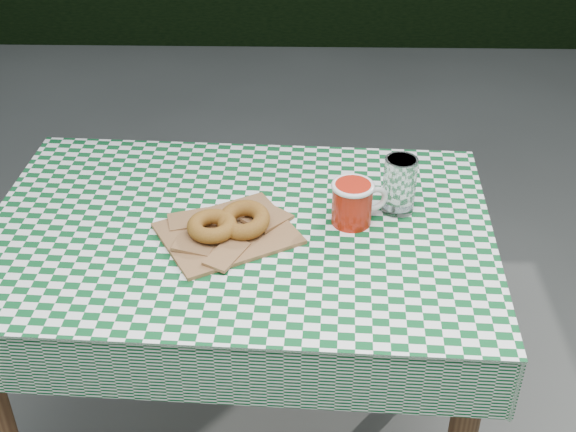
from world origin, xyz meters
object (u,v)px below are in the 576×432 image
object	(u,v)px
table	(244,352)
paper_bag	(228,232)
drinking_glass	(399,185)
coffee_mug	(352,203)

from	to	relation	value
table	paper_bag	distance (m)	0.39
table	drinking_glass	bearing A→B (deg)	14.62
table	paper_bag	size ratio (longest dim) A/B	4.03
coffee_mug	drinking_glass	size ratio (longest dim) A/B	1.33
coffee_mug	drinking_glass	xyz separation A→B (m)	(0.11, 0.05, 0.02)
table	paper_bag	xyz separation A→B (m)	(-0.02, -0.03, 0.39)
table	drinking_glass	world-z (taller)	drinking_glass
paper_bag	coffee_mug	xyz separation A→B (m)	(0.27, 0.06, 0.04)
table	coffee_mug	distance (m)	0.50
table	coffee_mug	world-z (taller)	coffee_mug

